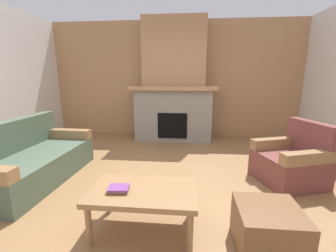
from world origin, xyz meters
name	(u,v)px	position (x,y,z in m)	size (l,w,h in m)	color
ground	(159,194)	(0.00, 0.00, 0.00)	(9.00, 9.00, 0.00)	olive
wall_back_wood_panel	(175,80)	(0.00, 3.00, 1.35)	(6.00, 0.12, 2.70)	tan
fireplace	(174,89)	(0.00, 2.62, 1.16)	(1.90, 0.82, 2.70)	gray
couch	(31,161)	(-1.83, 0.21, 0.29)	(0.91, 1.83, 0.85)	#4C604C
armchair	(292,162)	(1.80, 0.52, 0.29)	(0.96, 0.96, 0.85)	brown
coffee_table	(143,195)	(-0.05, -0.69, 0.38)	(1.00, 0.60, 0.43)	#997047
ottoman	(268,230)	(1.04, -0.85, 0.20)	(0.52, 0.52, 0.40)	brown
book_stack_near_edge	(118,188)	(-0.27, -0.73, 0.45)	(0.22, 0.20, 0.04)	gold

